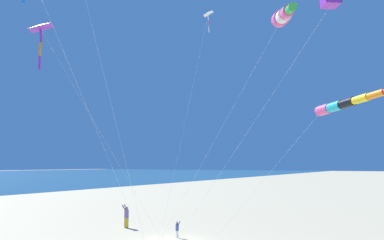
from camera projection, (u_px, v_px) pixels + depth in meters
name	position (u px, v px, depth m)	size (l,w,h in m)	color
person_adult_flyer	(126.00, 215.00, 31.06)	(0.62, 0.50, 1.88)	gold
person_child_green_jacket	(177.00, 229.00, 26.85)	(0.42, 0.38, 1.19)	silver
kite_windsock_small_distant	(283.00, 16.00, 19.49)	(12.08, 7.18, 13.64)	#EF4C93
kite_windsock_rainbow_low_near	(343.00, 104.00, 22.34)	(11.98, 5.53, 9.03)	#EF4C93
kite_delta_purple_drifting	(208.00, 15.00, 32.17)	(4.92, 1.31, 18.24)	white
kite_delta_orange_high_right	(40.00, 28.00, 22.35)	(4.82, 8.33, 13.61)	purple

